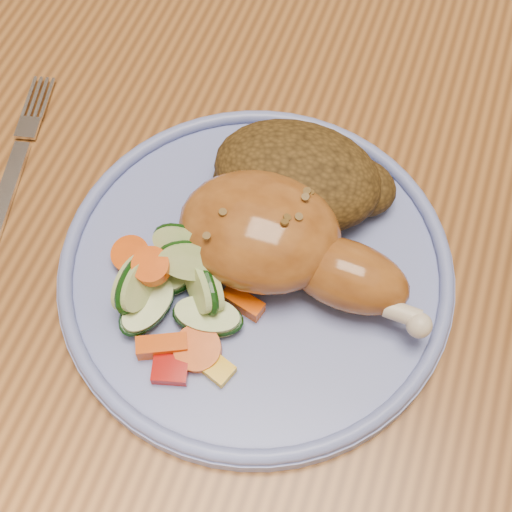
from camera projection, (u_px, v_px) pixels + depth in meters
The scene contains 8 objects.
ground at pixel (301, 441), 1.19m from camera, with size 4.00×4.00×0.00m, color brown.
dining_table at pixel (343, 243), 0.61m from camera, with size 0.90×1.40×0.75m.
plate at pixel (256, 271), 0.49m from camera, with size 0.27×0.27×0.01m, color #6D7CC3.
plate_rim at pixel (256, 263), 0.48m from camera, with size 0.27×0.27×0.01m, color #6D7CC3.
chicken_leg at pixel (281, 242), 0.47m from camera, with size 0.18×0.09×0.06m.
rice_pilaf at pixel (301, 177), 0.50m from camera, with size 0.13×0.09×0.05m.
vegetable_pile at pixel (175, 287), 0.46m from camera, with size 0.11×0.11×0.05m.
fork at pixel (12, 174), 0.54m from camera, with size 0.05×0.16×0.00m.
Camera 1 is at (0.03, -0.31, 1.19)m, focal length 50.00 mm.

